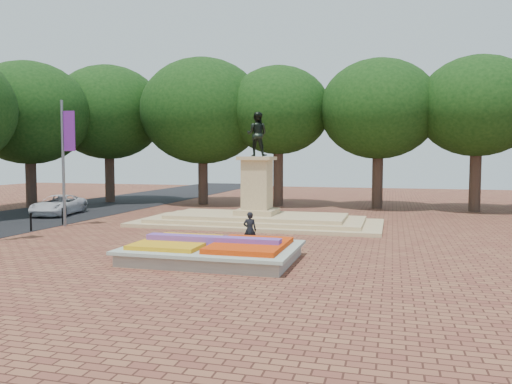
{
  "coord_description": "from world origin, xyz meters",
  "views": [
    {
      "loc": [
        7.45,
        -19.36,
        3.86
      ],
      "look_at": [
        1.16,
        3.55,
        2.2
      ],
      "focal_mm": 35.0,
      "sensor_mm": 36.0,
      "label": 1
    }
  ],
  "objects_px": {
    "van": "(58,205)",
    "pedestrian": "(250,230)",
    "monument": "(257,209)",
    "flower_bed": "(213,250)"
  },
  "relations": [
    {
      "from": "flower_bed",
      "to": "van",
      "type": "height_order",
      "value": "van"
    },
    {
      "from": "flower_bed",
      "to": "van",
      "type": "xyz_separation_m",
      "value": [
        -15.06,
        11.07,
        0.29
      ]
    },
    {
      "from": "flower_bed",
      "to": "van",
      "type": "relative_size",
      "value": 1.31
    },
    {
      "from": "monument",
      "to": "pedestrian",
      "type": "bearing_deg",
      "value": -77.16
    },
    {
      "from": "monument",
      "to": "pedestrian",
      "type": "distance_m",
      "value": 7.33
    },
    {
      "from": "monument",
      "to": "van",
      "type": "bearing_deg",
      "value": 175.65
    },
    {
      "from": "monument",
      "to": "van",
      "type": "relative_size",
      "value": 2.91
    },
    {
      "from": "flower_bed",
      "to": "monument",
      "type": "relative_size",
      "value": 0.45
    },
    {
      "from": "van",
      "to": "pedestrian",
      "type": "relative_size",
      "value": 3.11
    },
    {
      "from": "pedestrian",
      "to": "flower_bed",
      "type": "bearing_deg",
      "value": 69.11
    }
  ]
}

